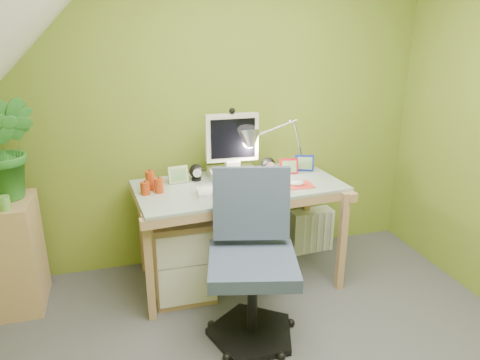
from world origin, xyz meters
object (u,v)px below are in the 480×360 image
object	(u,v)px
side_ledge	(17,254)
radiator	(311,230)
monitor	(232,144)
potted_plant	(7,149)
desk	(239,233)
task_chair	(253,261)
desk_lamp	(291,133)

from	to	relation	value
side_ledge	radiator	world-z (taller)	side_ledge
side_ledge	monitor	bearing A→B (deg)	3.49
monitor	potted_plant	xyz separation A→B (m)	(-1.45, -0.04, 0.08)
desk	potted_plant	world-z (taller)	potted_plant
desk	monitor	size ratio (longest dim) A/B	2.95
desk	side_ledge	bearing A→B (deg)	171.48
desk	potted_plant	bearing A→B (deg)	169.42
desk	task_chair	distance (m)	0.67
task_chair	desk_lamp	bearing A→B (deg)	70.52
potted_plant	task_chair	distance (m)	1.67
desk_lamp	side_ledge	size ratio (longest dim) A/B	0.78
desk	potted_plant	xyz separation A→B (m)	(-1.45, 0.14, 0.70)
desk	desk_lamp	distance (m)	0.83
side_ledge	potted_plant	xyz separation A→B (m)	(0.04, 0.05, 0.70)
monitor	radiator	xyz separation A→B (m)	(0.70, 0.10, -0.82)
desk	radiator	size ratio (longest dim) A/B	3.93
side_ledge	radiator	distance (m)	2.21
desk	task_chair	size ratio (longest dim) A/B	1.36
monitor	potted_plant	bearing A→B (deg)	-177.09
side_ledge	task_chair	size ratio (longest dim) A/B	0.73
monitor	task_chair	bearing A→B (deg)	-95.21
desk	monitor	bearing A→B (deg)	84.90
radiator	desk_lamp	bearing A→B (deg)	-162.03
side_ledge	radiator	xyz separation A→B (m)	(2.19, 0.19, -0.20)
desk_lamp	radiator	distance (m)	0.91
potted_plant	radiator	size ratio (longest dim) A/B	1.82
desk_lamp	monitor	bearing A→B (deg)	176.08
desk_lamp	desk	bearing A→B (deg)	-162.12
monitor	potted_plant	world-z (taller)	potted_plant
potted_plant	radiator	xyz separation A→B (m)	(2.15, 0.14, -0.90)
task_chair	side_ledge	bearing A→B (deg)	165.95
task_chair	potted_plant	bearing A→B (deg)	163.66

